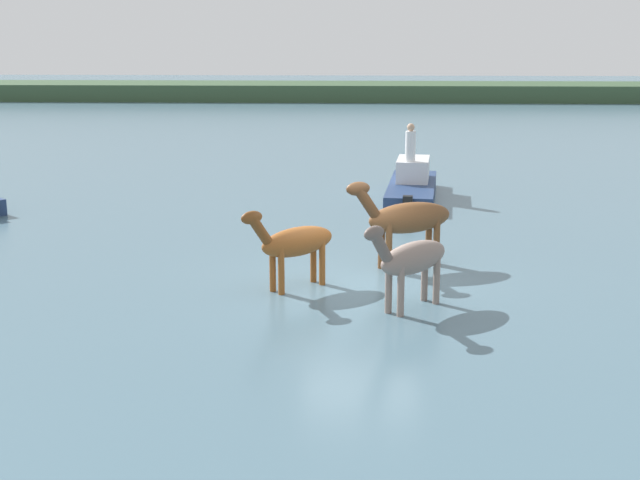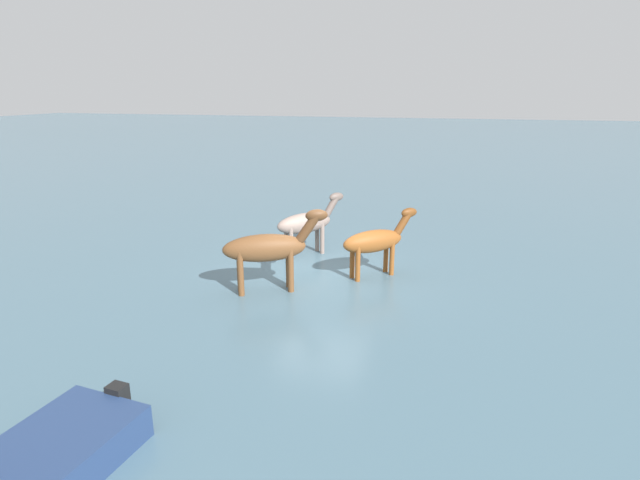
# 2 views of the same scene
# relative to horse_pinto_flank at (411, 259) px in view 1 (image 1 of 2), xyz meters

# --- Properties ---
(ground_plane) EXTENTS (160.59, 160.59, 0.00)m
(ground_plane) POSITION_rel_horse_pinto_flank_xyz_m (-0.92, 1.60, -1.01)
(ground_plane) COLOR #476675
(distant_shoreline) EXTENTS (144.53, 6.00, 2.40)m
(distant_shoreline) POSITION_rel_horse_pinto_flank_xyz_m (-0.92, 49.59, -1.01)
(distant_shoreline) COLOR #354D33
(distant_shoreline) RESTS_ON ground_plane
(horse_pinto_flank) EXTENTS (1.86, 1.99, 1.83)m
(horse_pinto_flank) POSITION_rel_horse_pinto_flank_xyz_m (0.00, 0.00, 0.00)
(horse_pinto_flank) COLOR gray
(horse_pinto_flank) RESTS_ON ground_plane
(horse_rear_stallion) EXTENTS (2.55, 1.58, 2.07)m
(horse_rear_stallion) POSITION_rel_horse_pinto_flank_xyz_m (0.08, 3.06, 0.13)
(horse_rear_stallion) COLOR brown
(horse_rear_stallion) RESTS_ON ground_plane
(horse_dark_mare) EXTENTS (1.96, 1.82, 1.80)m
(horse_dark_mare) POSITION_rel_horse_pinto_flank_xyz_m (-2.32, 1.29, -0.02)
(horse_dark_mare) COLOR brown
(horse_dark_mare) RESTS_ON ground_plane
(boat_tender_starboard) EXTENTS (1.98, 5.40, 1.35)m
(boat_tender_starboard) POSITION_rel_horse_pinto_flank_xyz_m (0.75, 11.34, -0.69)
(boat_tender_starboard) COLOR navy
(boat_tender_starboard) RESTS_ON ground_plane
(person_spotter_bow) EXTENTS (0.32, 0.32, 1.19)m
(person_spotter_bow) POSITION_rel_horse_pinto_flank_xyz_m (0.66, 11.21, 0.74)
(person_spotter_bow) COLOR silver
(person_spotter_bow) RESTS_ON boat_tender_starboard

